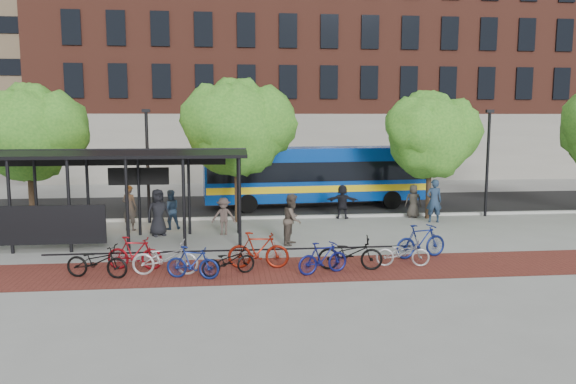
{
  "coord_description": "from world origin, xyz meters",
  "views": [
    {
      "loc": [
        -3.39,
        -22.1,
        4.77
      ],
      "look_at": [
        -0.87,
        1.47,
        1.6
      ],
      "focal_mm": 35.0,
      "sensor_mm": 36.0,
      "label": 1
    }
  ],
  "objects": [
    {
      "name": "bus",
      "position": [
        1.24,
        7.16,
        1.83
      ],
      "size": [
        11.95,
        3.44,
        3.19
      ],
      "rotation": [
        0.0,
        0.0,
        0.07
      ],
      "color": "#083696",
      "rests_on": "ground"
    },
    {
      "name": "pedestrian_1",
      "position": [
        -7.57,
        1.89,
        0.97
      ],
      "size": [
        0.84,
        0.73,
        1.93
      ],
      "primitive_type": "imported",
      "rotation": [
        0.0,
        0.0,
        2.67
      ],
      "color": "#39332E",
      "rests_on": "ground"
    },
    {
      "name": "bike_5",
      "position": [
        -2.48,
        -4.73,
        0.59
      ],
      "size": [
        2.0,
        0.76,
        1.17
      ],
      "primitive_type": "imported",
      "rotation": [
        0.0,
        0.0,
        1.46
      ],
      "color": "maroon",
      "rests_on": "ground"
    },
    {
      "name": "pedestrian_2",
      "position": [
        -5.88,
        1.93,
        0.85
      ],
      "size": [
        0.98,
        0.86,
        1.7
      ],
      "primitive_type": "imported",
      "rotation": [
        0.0,
        0.0,
        3.44
      ],
      "color": "#1D2F45",
      "rests_on": "ground"
    },
    {
      "name": "tree_b",
      "position": [
        -2.9,
        3.35,
        4.46
      ],
      "size": [
        5.15,
        4.2,
        6.47
      ],
      "color": "#382619",
      "rests_on": "ground"
    },
    {
      "name": "lamp_post_right",
      "position": [
        9.0,
        3.6,
        2.75
      ],
      "size": [
        0.35,
        0.2,
        5.12
      ],
      "color": "black",
      "rests_on": "ground"
    },
    {
      "name": "bike_10",
      "position": [
        2.15,
        -4.99,
        0.45
      ],
      "size": [
        1.79,
        0.82,
        0.91
      ],
      "primitive_type": "imported",
      "rotation": [
        0.0,
        0.0,
        1.44
      ],
      "color": "#AAAAAD",
      "rests_on": "ground"
    },
    {
      "name": "bus_shelter",
      "position": [
        -8.13,
        -0.48,
        3.0
      ],
      "size": [
        10.6,
        3.07,
        3.6
      ],
      "color": "black",
      "rests_on": "ground"
    },
    {
      "name": "tree_c",
      "position": [
        6.09,
        3.35,
        4.05
      ],
      "size": [
        4.66,
        3.8,
        5.92
      ],
      "color": "#382619",
      "rests_on": "ground"
    },
    {
      "name": "bike_3",
      "position": [
        -4.48,
        -5.71,
        0.49
      ],
      "size": [
        1.7,
        0.9,
        0.98
      ],
      "primitive_type": "imported",
      "rotation": [
        0.0,
        0.0,
        1.29
      ],
      "color": "navy",
      "rests_on": "ground"
    },
    {
      "name": "bike_11",
      "position": [
        3.1,
        -3.99,
        0.58
      ],
      "size": [
        2.01,
        1.01,
        1.16
      ],
      "primitive_type": "imported",
      "rotation": [
        0.0,
        0.0,
        1.82
      ],
      "color": "navy",
      "rests_on": "ground"
    },
    {
      "name": "pedestrian_3",
      "position": [
        -3.61,
        0.53,
        0.76
      ],
      "size": [
        1.05,
        0.69,
        1.53
      ],
      "primitive_type": "imported",
      "rotation": [
        0.0,
        0.0,
        -0.12
      ],
      "color": "brown",
      "rests_on": "ground"
    },
    {
      "name": "asphalt_street",
      "position": [
        0.0,
        8.0,
        0.01
      ],
      "size": [
        160.0,
        8.0,
        0.01
      ],
      "primitive_type": "cube",
      "color": "black",
      "rests_on": "ground"
    },
    {
      "name": "pedestrian_5",
      "position": [
        1.95,
        3.69,
        0.81
      ],
      "size": [
        1.57,
        0.86,
        1.62
      ],
      "primitive_type": "imported",
      "rotation": [
        0.0,
        0.0,
        2.87
      ],
      "color": "black",
      "rests_on": "ground"
    },
    {
      "name": "bike_1",
      "position": [
        -6.35,
        -4.47,
        0.53
      ],
      "size": [
        1.82,
        0.8,
        1.06
      ],
      "primitive_type": "imported",
      "rotation": [
        0.0,
        0.0,
        1.4
      ],
      "color": "maroon",
      "rests_on": "ground"
    },
    {
      "name": "bike_7",
      "position": [
        -0.55,
        -5.58,
        0.5
      ],
      "size": [
        1.73,
        0.97,
        1.0
      ],
      "primitive_type": "imported",
      "rotation": [
        0.0,
        0.0,
        1.89
      ],
      "color": "navy",
      "rests_on": "ground"
    },
    {
      "name": "pedestrian_8",
      "position": [
        -1.02,
        -1.5,
        0.96
      ],
      "size": [
        1.02,
        1.14,
        1.92
      ],
      "primitive_type": "imported",
      "rotation": [
        0.0,
        0.0,
        1.19
      ],
      "color": "#50453B",
      "rests_on": "ground"
    },
    {
      "name": "lamp_post_left",
      "position": [
        -7.0,
        3.6,
        2.75
      ],
      "size": [
        0.35,
        0.2,
        5.12
      ],
      "color": "black",
      "rests_on": "ground"
    },
    {
      "name": "bike_0",
      "position": [
        -7.33,
        -5.29,
        0.5
      ],
      "size": [
        2.01,
        1.09,
        1.0
      ],
      "primitive_type": "imported",
      "rotation": [
        0.0,
        0.0,
        1.34
      ],
      "color": "black",
      "rests_on": "ground"
    },
    {
      "name": "curb",
      "position": [
        0.0,
        4.0,
        0.06
      ],
      "size": [
        160.0,
        0.25,
        0.12
      ],
      "primitive_type": "cube",
      "color": "#B7B7B2",
      "rests_on": "ground"
    },
    {
      "name": "bike_2",
      "position": [
        -5.34,
        -5.19,
        0.53
      ],
      "size": [
        2.06,
        0.86,
        1.05
      ],
      "primitive_type": "imported",
      "rotation": [
        0.0,
        0.0,
        1.49
      ],
      "color": "#BCBDBF",
      "rests_on": "ground"
    },
    {
      "name": "pedestrian_7",
      "position": [
        5.91,
        2.3,
        0.99
      ],
      "size": [
        0.77,
        0.55,
        1.98
      ],
      "primitive_type": "imported",
      "rotation": [
        0.0,
        0.0,
        3.03
      ],
      "color": "navy",
      "rests_on": "ground"
    },
    {
      "name": "pedestrian_0",
      "position": [
        -6.23,
        0.65,
        0.95
      ],
      "size": [
        1.1,
        0.96,
        1.9
      ],
      "primitive_type": "imported",
      "rotation": [
        0.0,
        0.0,
        0.46
      ],
      "color": "black",
      "rests_on": "ground"
    },
    {
      "name": "brick_strip",
      "position": [
        -2.0,
        -5.0,
        0.0
      ],
      "size": [
        24.0,
        3.0,
        0.01
      ],
      "primitive_type": "cube",
      "color": "maroon",
      "rests_on": "ground"
    },
    {
      "name": "pedestrian_6",
      "position": [
        5.37,
        3.57,
        0.79
      ],
      "size": [
        0.87,
        0.67,
        1.59
      ],
      "primitive_type": "imported",
      "rotation": [
        0.0,
        0.0,
        2.9
      ],
      "color": "#3A352E",
      "rests_on": "ground"
    },
    {
      "name": "bike_rack_rail",
      "position": [
        -3.3,
        -4.1,
        0.0
      ],
      "size": [
        12.0,
        0.05,
        0.95
      ],
      "primitive_type": "cube",
      "color": "black",
      "rests_on": "ground"
    },
    {
      "name": "building_brick",
      "position": [
        10.0,
        26.0,
        10.0
      ],
      "size": [
        55.0,
        14.0,
        20.0
      ],
      "primitive_type": "cube",
      "color": "brown",
      "rests_on": "ground"
    },
    {
      "name": "tree_a",
      "position": [
        -11.91,
        3.35,
        4.24
      ],
      "size": [
        4.9,
        4.0,
        6.18
      ],
      "color": "#382619",
      "rests_on": "ground"
    },
    {
      "name": "building_tower",
      "position": [
        -16.0,
        40.0,
        15.0
      ],
      "size": [
        22.0,
        22.0,
        30.0
      ],
      "primitive_type": "cube",
      "color": "#7A664C",
      "rests_on": "ground"
    },
    {
      "name": "bike_4",
      "position": [
        -3.42,
        -5.42,
        0.44
      ],
      "size": [
        1.79,
        1.15,
        0.89
      ],
      "primitive_type": "imported",
      "rotation": [
        0.0,
        0.0,
        1.93
      ],
      "color": "black",
      "rests_on": "ground"
    },
    {
      "name": "bike_8",
      "position": [
        0.38,
        -5.21,
        0.53
      ],
      "size": [
        2.12,
        1.02,
        1.07
      ],
      "primitive_type": "imported",
      "rotation": [
        0.0,
        0.0,
        1.41
      ],
      "color": "black",
      "rests_on": "ground"
    },
    {
      "name": "ground",
      "position": [
        0.0,
        0.0,
        0.0
      ],
      "size": [
        160.0,
        160.0,
        0.0
      ],
      "primitive_type": "plane",
      "color": "#9E9E99",
      "rests_on": "ground"
    }
  ]
}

